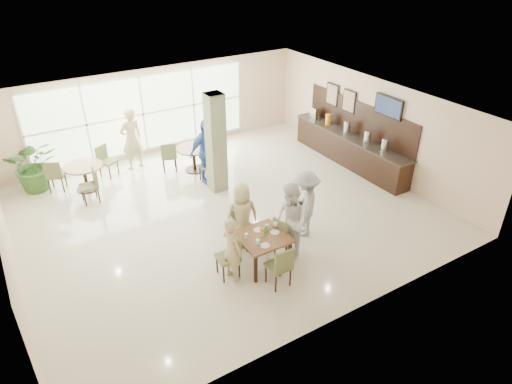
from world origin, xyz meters
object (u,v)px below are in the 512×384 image
buffet_counter (350,147)px  round_table_right (194,153)px  teen_left (232,249)px  potted_plant (34,165)px  teen_standing (306,204)px  main_table (262,239)px  round_table_left (84,171)px  adult_a (206,151)px  adult_b (218,141)px  adult_standing (132,139)px  teen_far (242,215)px  teen_right (290,221)px

buffet_counter → round_table_right: bearing=154.3°
teen_left → potted_plant: bearing=14.2°
buffet_counter → teen_standing: bearing=-146.0°
main_table → potted_plant: size_ratio=0.67×
round_table_left → buffet_counter: buffet_counter is taller
round_table_right → adult_a: bearing=-88.7°
round_table_left → potted_plant: (-1.15, 0.73, 0.20)m
main_table → round_table_left: 6.01m
adult_b → adult_standing: 2.62m
potted_plant → adult_a: 4.79m
adult_a → round_table_left: bearing=144.4°
round_table_left → potted_plant: bearing=147.5°
teen_standing → adult_b: 4.42m
round_table_left → adult_standing: adult_standing is taller
main_table → teen_left: (-0.76, -0.04, 0.07)m
main_table → round_table_left: (-2.43, 5.49, -0.10)m
teen_far → adult_standing: (-0.83, 5.21, 0.18)m
teen_right → adult_b: size_ratio=1.11×
potted_plant → adult_b: 5.26m
main_table → adult_a: bearing=80.1°
round_table_left → adult_a: size_ratio=0.56×
adult_a → adult_b: 1.12m
buffet_counter → adult_b: bearing=150.4°
teen_left → adult_b: size_ratio=0.91×
teen_far → teen_standing: bearing=177.4°
buffet_counter → potted_plant: buffet_counter is taller
potted_plant → teen_right: size_ratio=0.85×
teen_left → teen_far: 1.21m
main_table → teen_standing: teen_standing is taller
round_table_right → teen_standing: (0.81, -4.50, 0.27)m
teen_standing → adult_a: adult_a is taller
potted_plant → adult_b: (5.09, -1.33, 0.04)m
round_table_right → potted_plant: size_ratio=0.69×
teen_left → adult_standing: size_ratio=0.77×
main_table → buffet_counter: buffet_counter is taller
buffet_counter → adult_standing: buffet_counter is taller
teen_right → adult_a: size_ratio=0.94×
teen_left → teen_standing: 2.33m
adult_a → adult_standing: adult_standing is taller
main_table → teen_far: (0.02, 0.89, 0.12)m
round_table_right → adult_b: size_ratio=0.65×
potted_plant → round_table_right: bearing=-16.3°
adult_b → adult_a: bearing=-43.2°
teen_far → buffet_counter: bearing=-145.7°
buffet_counter → teen_right: bearing=-146.3°
teen_far → adult_standing: 5.28m
buffet_counter → potted_plant: size_ratio=3.07×
teen_far → adult_standing: adult_standing is taller
adult_b → adult_standing: bearing=-115.1°
teen_standing → teen_right: bearing=-20.4°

